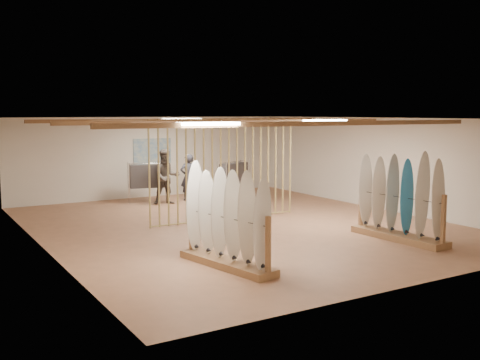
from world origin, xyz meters
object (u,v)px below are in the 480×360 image
rack_left (227,233)px  clothing_rack_b (234,175)px  rack_right (399,211)px  clothing_rack_a (148,176)px  shopper_a (189,174)px  shopper_b (166,173)px

rack_left → clothing_rack_b: 8.03m
rack_right → clothing_rack_a: 8.72m
shopper_a → shopper_b: 1.04m
clothing_rack_b → shopper_b: bearing=141.7°
rack_right → shopper_a: (-1.59, 7.88, 0.20)m
rack_right → shopper_a: size_ratio=1.42×
rack_right → clothing_rack_a: rack_right is taller
rack_left → clothing_rack_a: (1.64, 8.14, 0.21)m
clothing_rack_b → clothing_rack_a: bearing=130.4°
clothing_rack_b → shopper_a: bearing=118.4°
shopper_a → shopper_b: shopper_b is taller
shopper_a → shopper_b: (-0.97, -0.36, 0.12)m
clothing_rack_a → clothing_rack_b: (2.53, -1.29, 0.03)m
rack_left → shopper_b: size_ratio=1.20×
rack_left → clothing_rack_b: size_ratio=1.76×
rack_right → shopper_b: size_ratio=1.25×
rack_left → rack_right: bearing=-11.4°
clothing_rack_b → rack_right: bearing=-109.4°
clothing_rack_b → shopper_a: 1.53m
rack_right → shopper_a: rack_right is taller
rack_left → shopper_b: (2.02, 7.46, 0.36)m
rack_right → shopper_b: bearing=105.8°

